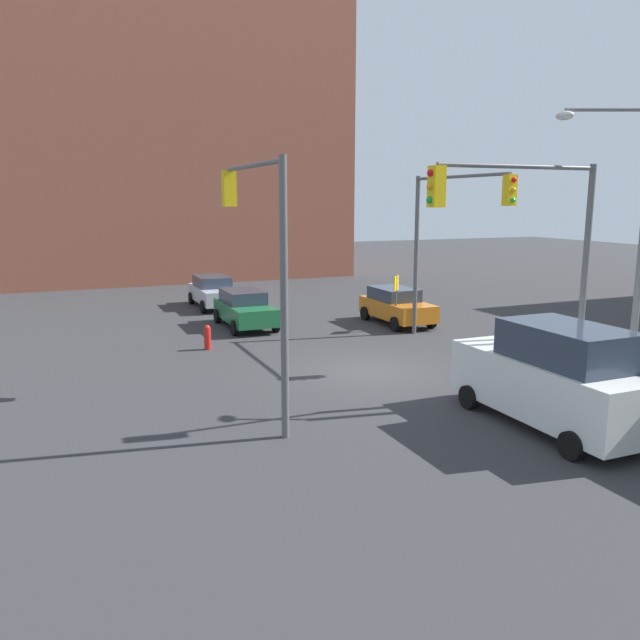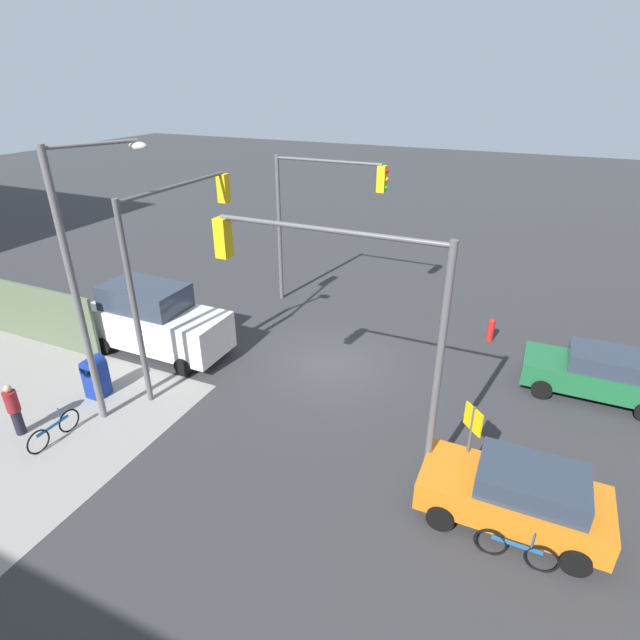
{
  "view_description": "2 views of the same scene",
  "coord_description": "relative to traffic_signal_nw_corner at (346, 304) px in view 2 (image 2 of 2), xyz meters",
  "views": [
    {
      "loc": [
        17.72,
        -9.19,
        5.51
      ],
      "look_at": [
        0.38,
        -1.87,
        1.91
      ],
      "focal_mm": 35.0,
      "sensor_mm": 36.0,
      "label": 1
    },
    {
      "loc": [
        -6.02,
        14.44,
        9.49
      ],
      "look_at": [
        0.25,
        0.53,
        1.95
      ],
      "focal_mm": 28.0,
      "sensor_mm": 36.0,
      "label": 2
    }
  ],
  "objects": [
    {
      "name": "street_lamp_corner",
      "position": [
        7.26,
        0.96,
        0.04
      ],
      "size": [
        1.32,
        2.49,
        8.0
      ],
      "color": "slate",
      "rests_on": "ground"
    },
    {
      "name": "warning_sign_two_way",
      "position": [
        -3.19,
        -0.39,
        -3.02
      ],
      "size": [
        0.48,
        0.48,
        2.4
      ],
      "color": "#4C4C4C",
      "rests_on": "ground"
    },
    {
      "name": "traffic_signal_se_corner",
      "position": [
        4.83,
        -9.0,
        -0.06
      ],
      "size": [
        4.97,
        0.36,
        6.5
      ],
      "color": "#59595B",
      "rests_on": "ground"
    },
    {
      "name": "hatchback_green",
      "position": [
        -6.38,
        -6.21,
        -3.82
      ],
      "size": [
        4.34,
        2.02,
        1.62
      ],
      "color": "#1E6638",
      "rests_on": "ground"
    },
    {
      "name": "traffic_signal_nw_corner",
      "position": [
        0.0,
        0.0,
        0.0
      ],
      "size": [
        5.96,
        0.36,
        6.5
      ],
      "color": "#59595B",
      "rests_on": "ground"
    },
    {
      "name": "fire_hydrant",
      "position": [
        -2.79,
        -8.7,
        -4.17
      ],
      "size": [
        0.26,
        0.26,
        0.94
      ],
      "color": "red",
      "rests_on": "ground"
    },
    {
      "name": "pedestrian_crossing",
      "position": [
        9.01,
        2.9,
        -3.79
      ],
      "size": [
        0.36,
        0.36,
        1.68
      ],
      "rotation": [
        0.0,
        0.0,
        3.05
      ],
      "color": "maroon",
      "rests_on": "ground"
    },
    {
      "name": "bicycle_at_crosswalk",
      "position": [
        -4.6,
        1.5,
        -4.31
      ],
      "size": [
        1.75,
        0.05,
        0.97
      ],
      "color": "black",
      "rests_on": "ground"
    },
    {
      "name": "traffic_signal_ne_corner",
      "position": [
        6.71,
        -2.05,
        -0.03
      ],
      "size": [
        0.36,
        5.38,
        6.5
      ],
      "color": "#59595B",
      "rests_on": "ground"
    },
    {
      "name": "bicycle_leaning_on_fence",
      "position": [
        7.81,
        2.7,
        -4.31
      ],
      "size": [
        0.05,
        1.75,
        0.97
      ],
      "color": "black",
      "rests_on": "ground"
    },
    {
      "name": "mailbox_blue",
      "position": [
        8.41,
        0.5,
        -3.9
      ],
      "size": [
        0.56,
        0.64,
        1.43
      ],
      "color": "navy",
      "rests_on": "ground"
    },
    {
      "name": "hatchback_orange",
      "position": [
        -4.44,
        0.36,
        -3.82
      ],
      "size": [
        4.17,
        2.02,
        1.62
      ],
      "color": "orange",
      "rests_on": "ground"
    },
    {
      "name": "van_white_delivery",
      "position": [
        8.61,
        -2.7,
        -3.38
      ],
      "size": [
        5.4,
        2.32,
        2.62
      ],
      "color": "white",
      "rests_on": "ground"
    },
    {
      "name": "ground_plane",
      "position": [
        2.21,
        -4.5,
        -4.66
      ],
      "size": [
        120.0,
        120.0,
        0.0
      ],
      "primitive_type": "plane",
      "color": "#333335"
    }
  ]
}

